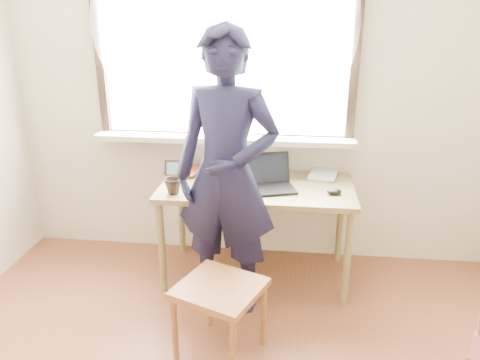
# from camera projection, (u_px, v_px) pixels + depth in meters

# --- Properties ---
(room_shell) EXTENTS (3.52, 4.02, 2.61)m
(room_shell) POSITION_uv_depth(u_px,v_px,m) (196.00, 65.00, 1.47)
(room_shell) COLOR beige
(room_shell) RESTS_ON ground
(desk) EXTENTS (1.29, 0.64, 0.69)m
(desk) POSITION_uv_depth(u_px,v_px,m) (257.00, 195.00, 3.15)
(desk) COLOR brown
(desk) RESTS_ON ground
(laptop) EXTENTS (0.38, 0.34, 0.22)m
(laptop) POSITION_uv_depth(u_px,v_px,m) (268.00, 180.00, 3.06)
(laptop) COLOR black
(laptop) RESTS_ON desk
(mug_white) EXTENTS (0.17, 0.17, 0.09)m
(mug_white) POSITION_uv_depth(u_px,v_px,m) (236.00, 169.00, 3.29)
(mug_white) COLOR white
(mug_white) RESTS_ON desk
(mug_dark) EXTENTS (0.12, 0.12, 0.10)m
(mug_dark) POSITION_uv_depth(u_px,v_px,m) (173.00, 186.00, 2.97)
(mug_dark) COLOR black
(mug_dark) RESTS_ON desk
(mouse) EXTENTS (0.10, 0.07, 0.04)m
(mouse) POSITION_uv_depth(u_px,v_px,m) (334.00, 191.00, 2.97)
(mouse) COLOR black
(mouse) RESTS_ON desk
(desk_clutter) EXTENTS (0.66, 0.52, 0.03)m
(desk_clutter) POSITION_uv_depth(u_px,v_px,m) (228.00, 173.00, 3.31)
(desk_clutter) COLOR white
(desk_clutter) RESTS_ON desk
(book_a) EXTENTS (0.24, 0.30, 0.03)m
(book_a) POSITION_uv_depth(u_px,v_px,m) (206.00, 170.00, 3.38)
(book_a) COLOR white
(book_a) RESTS_ON desk
(book_b) EXTENTS (0.23, 0.29, 0.02)m
(book_b) POSITION_uv_depth(u_px,v_px,m) (310.00, 173.00, 3.32)
(book_b) COLOR white
(book_b) RESTS_ON desk
(picture_frame) EXTENTS (0.14, 0.03, 0.11)m
(picture_frame) POSITION_uv_depth(u_px,v_px,m) (175.00, 169.00, 3.26)
(picture_frame) COLOR black
(picture_frame) RESTS_ON desk
(work_chair) EXTENTS (0.54, 0.53, 0.43)m
(work_chair) POSITION_uv_depth(u_px,v_px,m) (220.00, 296.00, 2.49)
(work_chair) COLOR brown
(work_chair) RESTS_ON ground
(person) EXTENTS (0.70, 0.53, 1.74)m
(person) POSITION_uv_depth(u_px,v_px,m) (227.00, 175.00, 2.78)
(person) COLOR black
(person) RESTS_ON ground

